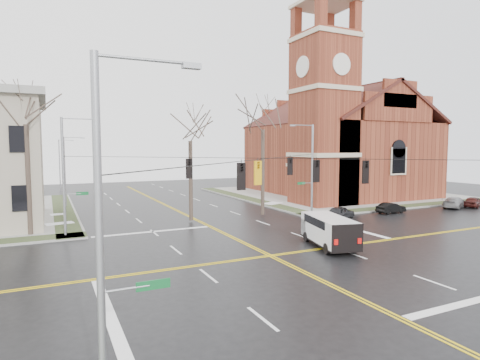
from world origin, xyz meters
name	(u,v)px	position (x,y,z in m)	size (l,w,h in m)	color
ground	(270,256)	(0.00, 0.00, 0.00)	(120.00, 120.00, 0.00)	black
sidewalks	(270,255)	(0.00, 0.00, 0.08)	(80.00, 80.00, 0.17)	gray
road_markings	(270,256)	(0.00, 0.00, 0.01)	(100.00, 100.00, 0.01)	gold
church	(333,136)	(24.76, 24.78, 8.43)	(24.28, 27.48, 27.50)	maroon
signal_pole_ne	(311,167)	(11.32, 11.50, 4.95)	(2.75, 0.22, 9.00)	gray
signal_pole_nw	(66,173)	(-11.32, 11.50, 4.95)	(2.75, 0.22, 9.00)	gray
signal_pole_sw	(107,226)	(-11.32, -11.50, 4.95)	(2.75, 0.22, 9.00)	gray
span_wires	(271,158)	(0.00, 0.00, 6.20)	(23.02, 23.02, 0.03)	black
traffic_signals	(276,171)	(0.00, -0.67, 5.45)	(8.21, 8.26, 1.30)	black
streetlight_north_a	(66,168)	(-10.65, 28.00, 4.47)	(2.30, 0.20, 8.00)	gray
streetlight_north_b	(61,162)	(-10.65, 48.00, 4.47)	(2.30, 0.20, 8.00)	gray
cargo_van	(328,229)	(4.86, 0.44, 1.23)	(3.38, 5.83, 2.09)	white
parked_car_a	(340,212)	(12.67, 8.48, 0.63)	(1.48, 3.68, 1.25)	black
parked_car_b	(391,208)	(19.63, 8.81, 0.56)	(1.18, 3.39, 1.12)	black
parked_car_c	(455,202)	(29.07, 8.37, 0.63)	(1.76, 4.32, 1.25)	gray
parked_car_d	(474,202)	(31.54, 7.85, 0.62)	(1.47, 3.65, 1.25)	#3E1411
tree_nw_far	(26,117)	(-13.93, 12.99, 9.17)	(4.00, 4.00, 12.69)	#392D24
tree_nw_near	(190,136)	(-0.75, 13.31, 7.93)	(4.00, 4.00, 10.95)	#392D24
tree_ne	(263,124)	(6.75, 13.20, 9.19)	(4.00, 4.00, 12.72)	#392D24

